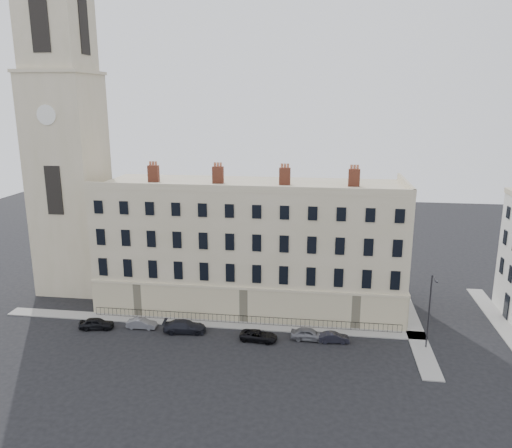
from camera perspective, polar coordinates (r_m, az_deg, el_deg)
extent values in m
plane|color=black|center=(52.27, 4.22, -14.25)|extent=(160.00, 160.00, 0.00)
cube|color=#BFB38E|center=(61.09, -0.55, -2.36)|extent=(36.00, 12.00, 15.00)
cube|color=#BDB28E|center=(57.30, -1.43, -9.35)|extent=(36.10, 0.18, 4.00)
cube|color=#BDB28E|center=(63.00, 16.12, -7.70)|extent=(0.18, 12.10, 4.00)
cube|color=#BFB38E|center=(53.65, -1.48, 4.01)|extent=(36.00, 0.35, 0.80)
cube|color=#BFB38E|center=(59.46, 16.77, 4.40)|extent=(0.35, 12.00, 0.80)
cube|color=brown|center=(62.14, -11.63, 5.66)|extent=(1.30, 0.70, 2.00)
cube|color=brown|center=(59.97, -4.37, 5.62)|extent=(1.30, 0.70, 2.00)
cube|color=brown|center=(58.82, 3.31, 5.47)|extent=(1.30, 0.70, 2.00)
cube|color=brown|center=(58.74, 11.14, 5.22)|extent=(1.30, 0.70, 2.00)
cube|color=#BFB38E|center=(69.10, -20.46, 4.21)|extent=(8.00, 8.00, 28.00)
cube|color=#BFB38E|center=(68.76, -21.88, 19.99)|extent=(7.04, 7.04, 10.00)
cube|color=black|center=(65.74, -23.54, 20.60)|extent=(2.20, 0.14, 7.00)
cylinder|color=white|center=(64.74, -22.85, 11.43)|extent=(2.40, 0.14, 2.40)
cube|color=gray|center=(58.01, -5.54, -11.21)|extent=(48.00, 2.00, 0.12)
cube|color=gray|center=(60.26, 17.40, -10.82)|extent=(2.00, 24.00, 0.12)
cube|color=gray|center=(64.50, 26.03, -9.97)|extent=(2.00, 20.00, 0.12)
cube|color=black|center=(57.23, -1.51, -10.45)|extent=(35.00, 0.04, 0.04)
cube|color=black|center=(57.61, -1.50, -11.26)|extent=(35.00, 0.04, 0.04)
imported|color=black|center=(59.04, -17.76, -10.77)|extent=(3.93, 2.10, 1.27)
imported|color=slate|center=(57.92, -12.93, -11.03)|extent=(3.34, 1.22, 1.09)
imported|color=black|center=(56.08, -8.14, -11.52)|extent=(4.84, 2.38, 1.35)
imported|color=black|center=(53.86, 0.31, -12.65)|extent=(4.10, 2.18, 1.10)
imported|color=slate|center=(54.26, 6.04, -12.40)|extent=(3.89, 1.70, 1.30)
imported|color=black|center=(54.15, 8.88, -12.70)|extent=(3.31, 1.40, 1.06)
cylinder|color=#2C2B2F|center=(53.79, 19.16, -9.50)|extent=(0.16, 0.16, 7.92)
cylinder|color=#2C2B2F|center=(51.81, 19.73, -5.87)|extent=(0.28, 1.49, 0.10)
cube|color=#2C2B2F|center=(51.21, 19.97, -6.19)|extent=(0.24, 0.51, 0.12)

